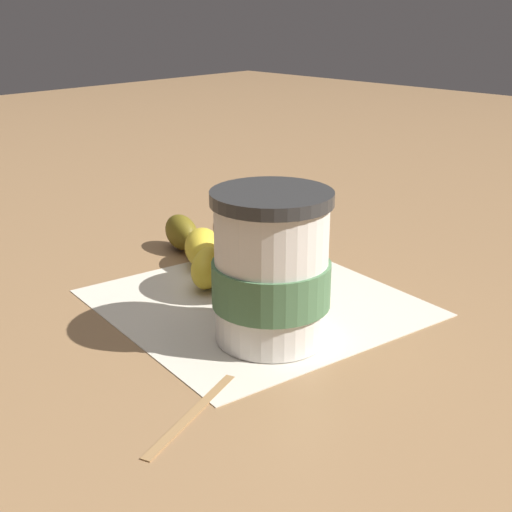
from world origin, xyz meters
The scene contains 6 objects.
ground_plane centered at (0.00, 0.00, 0.00)m, with size 3.00×3.00×0.00m, color #936D47.
paper_napkin centered at (0.00, 0.00, 0.00)m, with size 0.25×0.25×0.00m, color beige.
coffee_cup centered at (-0.06, 0.04, 0.06)m, with size 0.09×0.09×0.12m.
muffin centered at (0.01, -0.02, 0.05)m, with size 0.09×0.09×0.09m.
banana centered at (0.10, -0.02, 0.02)m, with size 0.16×0.11×0.04m.
wooden_stirrer centered at (-0.10, 0.16, 0.00)m, with size 0.11×0.01×0.00m, color #9E7547.
Camera 1 is at (-0.41, 0.42, 0.26)m, focal length 50.00 mm.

